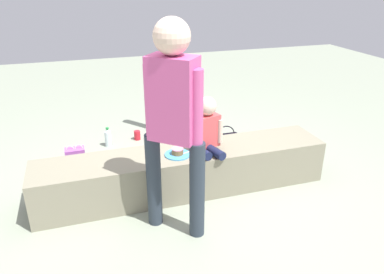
# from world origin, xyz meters

# --- Properties ---
(ground_plane) EXTENTS (12.00, 12.00, 0.00)m
(ground_plane) POSITION_xyz_m (0.00, 0.00, 0.00)
(ground_plane) COLOR gray
(concrete_ledge) EXTENTS (2.57, 0.47, 0.39)m
(concrete_ledge) POSITION_xyz_m (0.00, 0.00, 0.19)
(concrete_ledge) COLOR gray
(concrete_ledge) RESTS_ON ground_plane
(child_seated) EXTENTS (0.29, 0.35, 0.48)m
(child_seated) POSITION_xyz_m (0.19, -0.04, 0.60)
(child_seated) COLOR #182043
(child_seated) RESTS_ON concrete_ledge
(adult_standing) EXTENTS (0.38, 0.35, 1.57)m
(adult_standing) POSITION_xyz_m (-0.22, -0.50, 0.95)
(adult_standing) COLOR #29333F
(adult_standing) RESTS_ON ground_plane
(cake_plate) EXTENTS (0.22, 0.22, 0.07)m
(cake_plate) POSITION_xyz_m (-0.07, -0.05, 0.41)
(cake_plate) COLOR #4CA5D8
(cake_plate) RESTS_ON concrete_ledge
(gift_bag) EXTENTS (0.18, 0.12, 0.33)m
(gift_bag) POSITION_xyz_m (-0.91, 0.57, 0.15)
(gift_bag) COLOR #B259BF
(gift_bag) RESTS_ON ground_plane
(railing_post) EXTENTS (0.36, 0.36, 1.32)m
(railing_post) POSITION_xyz_m (0.18, 1.33, 0.52)
(railing_post) COLOR black
(railing_post) RESTS_ON ground_plane
(water_bottle_near_gift) EXTENTS (0.07, 0.07, 0.22)m
(water_bottle_near_gift) POSITION_xyz_m (1.07, 0.38, 0.10)
(water_bottle_near_gift) COLOR silver
(water_bottle_near_gift) RESTS_ON ground_plane
(water_bottle_far_side) EXTENTS (0.07, 0.07, 0.23)m
(water_bottle_far_side) POSITION_xyz_m (-0.56, 1.16, 0.10)
(water_bottle_far_side) COLOR silver
(water_bottle_far_side) RESTS_ON ground_plane
(party_cup_red) EXTENTS (0.07, 0.07, 0.11)m
(party_cup_red) POSITION_xyz_m (-0.21, 1.24, 0.05)
(party_cup_red) COLOR red
(party_cup_red) RESTS_ON ground_plane
(handbag_black_leather) EXTENTS (0.30, 0.11, 0.31)m
(handbag_black_leather) POSITION_xyz_m (0.65, 0.62, 0.11)
(handbag_black_leather) COLOR black
(handbag_black_leather) RESTS_ON ground_plane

